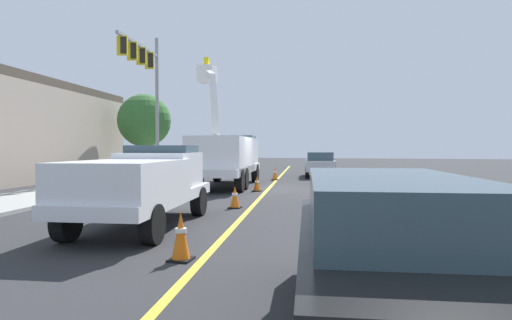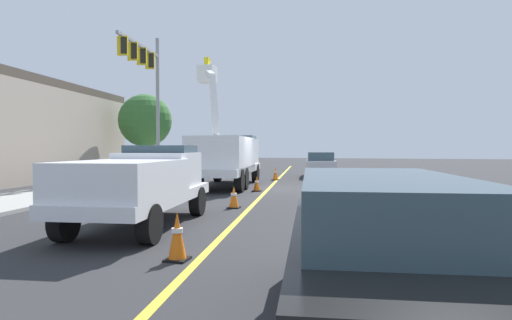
# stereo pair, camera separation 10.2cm
# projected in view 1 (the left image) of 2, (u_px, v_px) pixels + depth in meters

# --- Properties ---
(ground) EXTENTS (120.00, 120.00, 0.00)m
(ground) POSITION_uv_depth(u_px,v_px,m) (269.00, 189.00, 20.27)
(ground) COLOR #2D2D30
(sidewalk_far_side) EXTENTS (60.03, 10.15, 0.12)m
(sidewalk_far_side) POSITION_uv_depth(u_px,v_px,m) (100.00, 185.00, 21.33)
(sidewalk_far_side) COLOR #9E9E99
(sidewalk_far_side) RESTS_ON ground
(lane_centre_stripe) EXTENTS (49.72, 5.64, 0.01)m
(lane_centre_stripe) POSITION_uv_depth(u_px,v_px,m) (269.00, 188.00, 20.27)
(lane_centre_stripe) COLOR yellow
(lane_centre_stripe) RESTS_ON ground
(utility_bucket_truck) EXTENTS (8.42, 3.66, 6.93)m
(utility_bucket_truck) POSITION_uv_depth(u_px,v_px,m) (227.00, 155.00, 21.56)
(utility_bucket_truck) COLOR white
(utility_bucket_truck) RESTS_ON ground
(service_pickup_truck) EXTENTS (5.80, 2.70, 2.06)m
(service_pickup_truck) POSITION_uv_depth(u_px,v_px,m) (143.00, 183.00, 10.42)
(service_pickup_truck) COLOR white
(service_pickup_truck) RESTS_ON ground
(passing_minivan) EXTENTS (4.98, 2.41, 1.69)m
(passing_minivan) POSITION_uv_depth(u_px,v_px,m) (320.00, 163.00, 28.39)
(passing_minivan) COLOR silver
(passing_minivan) RESTS_ON ground
(trailing_sedan) EXTENTS (4.98, 2.41, 1.69)m
(trailing_sedan) POSITION_uv_depth(u_px,v_px,m) (390.00, 243.00, 4.44)
(trailing_sedan) COLOR black
(trailing_sedan) RESTS_ON ground
(traffic_cone_leading) EXTENTS (0.40, 0.40, 0.87)m
(traffic_cone_leading) POSITION_uv_depth(u_px,v_px,m) (181.00, 236.00, 7.33)
(traffic_cone_leading) COLOR black
(traffic_cone_leading) RESTS_ON ground
(traffic_cone_mid_front) EXTENTS (0.40, 0.40, 0.73)m
(traffic_cone_mid_front) POSITION_uv_depth(u_px,v_px,m) (235.00, 197.00, 13.69)
(traffic_cone_mid_front) COLOR black
(traffic_cone_mid_front) RESTS_ON ground
(traffic_cone_mid_rear) EXTENTS (0.40, 0.40, 0.70)m
(traffic_cone_mid_rear) POSITION_uv_depth(u_px,v_px,m) (257.00, 184.00, 19.00)
(traffic_cone_mid_rear) COLOR black
(traffic_cone_mid_rear) RESTS_ON ground
(traffic_cone_trailing) EXTENTS (0.40, 0.40, 0.80)m
(traffic_cone_trailing) POSITION_uv_depth(u_px,v_px,m) (275.00, 174.00, 25.54)
(traffic_cone_trailing) COLOR black
(traffic_cone_trailing) RESTS_ON ground
(traffic_signal_mast) EXTENTS (5.72, 0.98, 8.97)m
(traffic_signal_mast) POSITION_uv_depth(u_px,v_px,m) (146.00, 77.00, 24.73)
(traffic_signal_mast) COLOR gray
(traffic_signal_mast) RESTS_ON ground
(street_tree_right) EXTENTS (3.84, 3.84, 5.90)m
(street_tree_right) POSITION_uv_depth(u_px,v_px,m) (144.00, 121.00, 30.30)
(street_tree_right) COLOR brown
(street_tree_right) RESTS_ON ground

